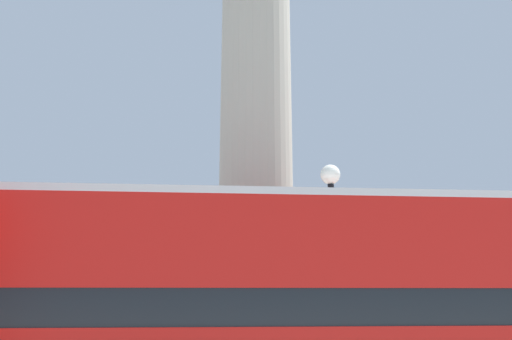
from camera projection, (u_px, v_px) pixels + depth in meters
name	position (u px, v px, depth m)	size (l,w,h in m)	color
monument_column	(256.00, 145.00, 15.08)	(5.87, 5.87, 19.98)	#A39E8E
bus_b	(333.00, 310.00, 8.52)	(11.32, 2.98, 4.22)	red
equestrian_statue	(479.00, 321.00, 18.00)	(4.19, 3.82, 6.00)	#A39E8E
street_lamp	(334.00, 267.00, 10.59)	(0.44, 0.44, 5.40)	black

